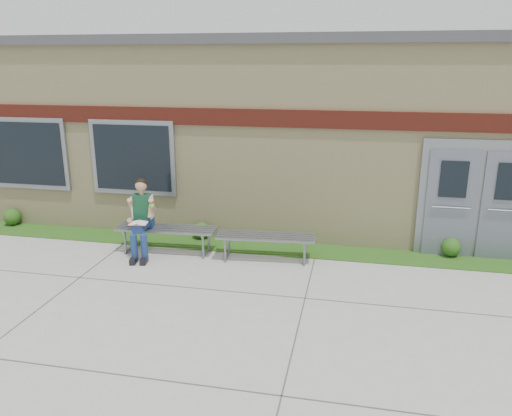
# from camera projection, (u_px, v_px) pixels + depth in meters

# --- Properties ---
(ground) EXTENTS (80.00, 80.00, 0.00)m
(ground) POSITION_uv_depth(u_px,v_px,m) (238.00, 307.00, 7.78)
(ground) COLOR #9E9E99
(ground) RESTS_ON ground
(grass_strip) EXTENTS (16.00, 0.80, 0.02)m
(grass_strip) POSITION_uv_depth(u_px,v_px,m) (267.00, 248.00, 10.22)
(grass_strip) COLOR #1A4B14
(grass_strip) RESTS_ON ground
(school_building) EXTENTS (16.20, 6.22, 4.20)m
(school_building) POSITION_uv_depth(u_px,v_px,m) (292.00, 125.00, 12.81)
(school_building) COLOR beige
(school_building) RESTS_ON ground
(bench_left) EXTENTS (2.01, 0.65, 0.52)m
(bench_left) POSITION_uv_depth(u_px,v_px,m) (167.00, 233.00, 9.92)
(bench_left) COLOR slate
(bench_left) RESTS_ON ground
(bench_right) EXTENTS (1.91, 0.67, 0.49)m
(bench_right) POSITION_uv_depth(u_px,v_px,m) (266.00, 241.00, 9.54)
(bench_right) COLOR slate
(bench_right) RESTS_ON ground
(girl) EXTENTS (0.58, 0.93, 1.51)m
(girl) POSITION_uv_depth(u_px,v_px,m) (141.00, 216.00, 9.67)
(girl) COLOR navy
(girl) RESTS_ON ground
(shrub_west) EXTENTS (0.38, 0.38, 0.38)m
(shrub_west) POSITION_uv_depth(u_px,v_px,m) (12.00, 217.00, 11.56)
(shrub_west) COLOR #1A4B14
(shrub_west) RESTS_ON grass_strip
(shrub_mid) EXTENTS (0.36, 0.36, 0.36)m
(shrub_mid) POSITION_uv_depth(u_px,v_px,m) (201.00, 230.00, 10.68)
(shrub_mid) COLOR #1A4B14
(shrub_mid) RESTS_ON grass_strip
(shrub_east) EXTENTS (0.37, 0.37, 0.37)m
(shrub_east) POSITION_uv_depth(u_px,v_px,m) (451.00, 247.00, 9.71)
(shrub_east) COLOR #1A4B14
(shrub_east) RESTS_ON grass_strip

